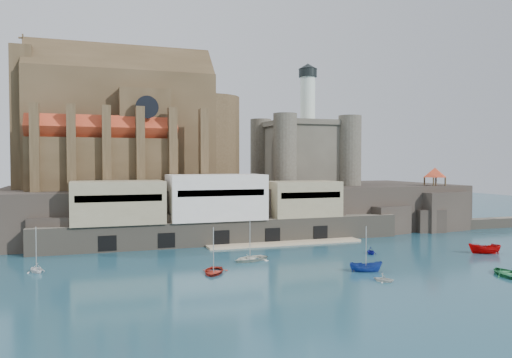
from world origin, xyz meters
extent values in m
plane|color=#194153|center=(0.00, 0.00, 0.00)|extent=(300.00, 300.00, 0.00)
cube|color=black|center=(0.00, 40.00, 5.00)|extent=(100.00, 34.00, 10.00)
cube|color=black|center=(-38.00, 23.50, 3.00)|extent=(9.00, 5.00, 6.00)
cube|color=black|center=(-22.00, 23.50, 3.00)|extent=(9.00, 5.00, 6.00)
cube|color=black|center=(-5.00, 23.50, 3.00)|extent=(9.00, 5.00, 6.00)
cube|color=black|center=(12.00, 23.50, 3.00)|extent=(9.00, 5.00, 6.00)
cube|color=black|center=(28.00, 23.50, 3.00)|extent=(9.00, 5.00, 6.00)
cube|color=#6A6355|center=(-8.00, 22.50, 2.25)|extent=(70.00, 6.00, 4.50)
cube|color=#CDB289|center=(2.00, 18.00, 0.15)|extent=(30.00, 4.00, 0.40)
cube|color=black|center=(-30.00, 19.60, 1.60)|extent=(3.00, 0.40, 2.60)
cube|color=black|center=(-20.00, 19.60, 1.60)|extent=(3.00, 0.40, 2.60)
cube|color=black|center=(-10.00, 19.60, 1.60)|extent=(3.00, 0.40, 2.60)
cube|color=black|center=(0.00, 19.60, 1.60)|extent=(3.00, 0.40, 2.60)
cube|color=black|center=(10.00, 19.60, 1.60)|extent=(3.00, 0.40, 2.60)
cube|color=gray|center=(-28.00, 23.50, 8.25)|extent=(16.00, 9.00, 7.50)
cube|color=silver|center=(-10.00, 23.50, 8.75)|extent=(18.00, 9.00, 8.50)
cube|color=gray|center=(8.00, 23.50, 8.00)|extent=(14.00, 8.00, 7.00)
cube|color=#473621|center=(-26.00, 42.00, 22.00)|extent=(38.00, 14.00, 24.00)
cube|color=#473621|center=(-26.00, 42.00, 34.00)|extent=(38.00, 13.01, 13.01)
cylinder|color=#473621|center=(-7.00, 42.00, 20.00)|extent=(14.00, 14.00, 20.00)
cube|color=#473621|center=(-22.00, 42.00, 20.00)|extent=(10.00, 20.00, 20.00)
cube|color=#473621|center=(-30.00, 32.50, 15.00)|extent=(28.00, 5.00, 10.00)
cube|color=#473621|center=(-30.00, 51.50, 15.00)|extent=(28.00, 5.00, 10.00)
cube|color=#BC3A20|center=(-30.00, 32.50, 21.60)|extent=(28.00, 5.66, 5.66)
cube|color=#BC3A20|center=(-30.00, 51.50, 21.60)|extent=(28.00, 5.66, 5.66)
cube|color=#473621|center=(-45.00, 42.00, 24.00)|extent=(4.00, 10.00, 28.00)
cylinder|color=black|center=(-22.00, 29.95, 26.00)|extent=(4.40, 0.30, 4.40)
cube|color=#473621|center=(-42.00, 29.50, 18.00)|extent=(1.60, 2.20, 16.00)
cube|color=#473621|center=(-35.80, 29.50, 18.00)|extent=(1.60, 2.20, 16.00)
cube|color=#473621|center=(-29.60, 29.50, 18.00)|extent=(1.60, 2.20, 16.00)
cube|color=#473621|center=(-23.40, 29.50, 18.00)|extent=(1.60, 2.20, 16.00)
cube|color=#473621|center=(-17.20, 29.50, 18.00)|extent=(1.60, 2.20, 16.00)
cube|color=#473621|center=(-11.00, 29.50, 18.00)|extent=(1.60, 2.20, 16.00)
cube|color=#494439|center=(16.00, 41.00, 17.00)|extent=(16.00, 16.00, 14.00)
cube|color=#494439|center=(16.00, 41.00, 24.40)|extent=(17.00, 17.00, 1.20)
cylinder|color=#494439|center=(8.00, 33.00, 18.00)|extent=(5.20, 5.20, 16.00)
cylinder|color=#494439|center=(24.00, 33.00, 18.00)|extent=(5.20, 5.20, 16.00)
cylinder|color=#494439|center=(8.00, 49.00, 18.00)|extent=(5.20, 5.20, 16.00)
cylinder|color=#494439|center=(24.00, 49.00, 18.00)|extent=(5.20, 5.20, 16.00)
cylinder|color=silver|center=(18.00, 43.00, 30.00)|extent=(3.60, 3.60, 12.00)
cylinder|color=black|center=(18.00, 43.00, 37.00)|extent=(4.40, 4.40, 2.00)
cone|color=black|center=(18.00, 43.00, 38.60)|extent=(4.60, 4.60, 1.40)
cube|color=black|center=(42.00, 26.00, 4.35)|extent=(12.00, 10.00, 8.70)
cube|color=black|center=(38.00, 23.00, 2.50)|extent=(6.00, 5.00, 5.00)
cube|color=black|center=(47.00, 28.00, 3.00)|extent=(5.00, 4.00, 6.00)
cube|color=#473621|center=(42.00, 26.00, 8.85)|extent=(4.20, 4.20, 0.30)
cylinder|color=#473621|center=(40.40, 24.40, 10.30)|extent=(0.36, 0.36, 3.20)
cylinder|color=#473621|center=(43.60, 24.40, 10.30)|extent=(0.36, 0.36, 3.20)
cylinder|color=#473621|center=(40.40, 27.60, 10.30)|extent=(0.36, 0.36, 3.20)
cylinder|color=#473621|center=(43.60, 27.60, 10.30)|extent=(0.36, 0.36, 3.20)
pyramid|color=#BC3A20|center=(42.00, 26.00, 13.00)|extent=(6.40, 6.40, 2.20)
imported|color=#AB2518|center=(-16.71, -1.47, 0.00)|extent=(4.05, 2.54, 5.48)
imported|color=silver|center=(2.86, -13.29, 0.00)|extent=(2.73, 2.55, 2.71)
imported|color=#1D3A95|center=(3.81, -7.43, 0.00)|extent=(2.26, 2.23, 4.60)
imported|color=#1D6636|center=(20.84, -15.46, 0.00)|extent=(4.50, 2.66, 6.06)
imported|color=white|center=(-40.00, 6.93, 0.00)|extent=(3.29, 2.80, 3.27)
imported|color=#B70304|center=(30.00, -1.89, 0.00)|extent=(2.67, 2.64, 5.34)
imported|color=silver|center=(-9.23, 5.15, 0.00)|extent=(2.91, 4.50, 6.11)
imported|color=navy|center=(11.73, 4.08, 0.00)|extent=(2.82, 2.29, 2.83)
camera|label=1|loc=(-33.29, -68.26, 15.46)|focal=35.00mm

